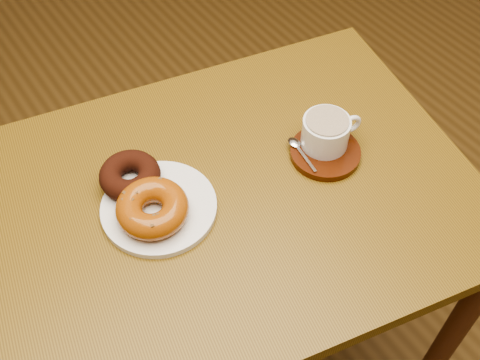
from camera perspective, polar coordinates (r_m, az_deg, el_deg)
ground at (r=1.91m, az=2.77°, el=-10.70°), size 6.00×6.00×0.00m
cafe_table at (r=1.19m, az=-0.80°, el=-4.99°), size 0.99×0.82×0.82m
donut_plate at (r=1.06m, az=-7.69°, el=-2.59°), size 0.28×0.28×0.01m
donut_cinnamon at (r=1.08m, az=-10.39°, el=0.43°), size 0.13×0.13×0.04m
donut_caramel at (r=1.03m, az=-8.32°, el=-2.65°), size 0.13×0.13×0.05m
saucer at (r=1.14m, az=8.07°, el=2.60°), size 0.18×0.18×0.01m
coffee_cup at (r=1.13m, az=8.20°, el=4.57°), size 0.12×0.09×0.06m
teaspoon at (r=1.13m, az=5.37°, el=3.27°), size 0.02×0.09×0.01m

